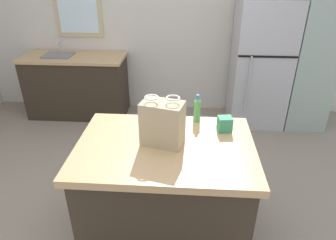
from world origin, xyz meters
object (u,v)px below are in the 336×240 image
at_px(tall_cabinet, 314,47).
at_px(refrigerator, 260,64).
at_px(small_box, 225,124).
at_px(bottle, 197,110).
at_px(kitchen_island, 165,190).
at_px(shopping_bag, 162,123).

bearing_deg(tall_cabinet, refrigerator, -179.98).
distance_m(small_box, bottle, 0.27).
bearing_deg(small_box, kitchen_island, -151.91).
relative_size(refrigerator, small_box, 14.01).
distance_m(tall_cabinet, shopping_bag, 2.79).
xyz_separation_m(kitchen_island, bottle, (0.24, 0.39, 0.55)).
relative_size(refrigerator, shopping_bag, 4.45).
xyz_separation_m(tall_cabinet, small_box, (-1.33, -1.90, -0.16)).
relative_size(kitchen_island, small_box, 11.07).
relative_size(kitchen_island, tall_cabinet, 0.61).
bearing_deg(shopping_bag, refrigerator, 61.59).
height_order(kitchen_island, bottle, bottle).
height_order(refrigerator, bottle, refrigerator).
bearing_deg(bottle, shopping_bag, -125.11).
height_order(kitchen_island, refrigerator, refrigerator).
distance_m(refrigerator, tall_cabinet, 0.71).
height_order(kitchen_island, tall_cabinet, tall_cabinet).
bearing_deg(small_box, tall_cabinet, 55.10).
xyz_separation_m(tall_cabinet, bottle, (-1.55, -1.75, -0.11)).
xyz_separation_m(kitchen_island, shopping_bag, (-0.02, 0.02, 0.61)).
distance_m(kitchen_island, shopping_bag, 0.61).
bearing_deg(kitchen_island, tall_cabinet, 50.21).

